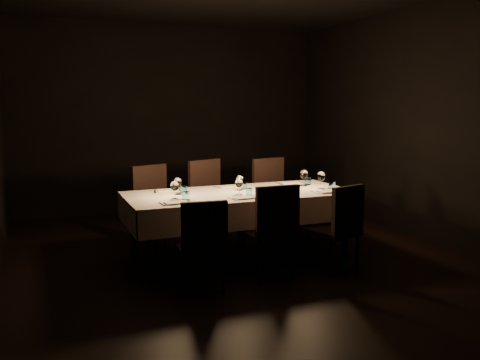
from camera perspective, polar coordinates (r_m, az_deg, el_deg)
name	(u,v)px	position (r m, az deg, el deg)	size (l,w,h in m)	color
room	(240,126)	(5.57, 0.00, 6.10)	(5.01, 6.01, 3.01)	black
dining_table	(240,199)	(5.66, 0.00, -2.13)	(2.52, 1.12, 0.76)	black
chair_near_left	(202,241)	(4.69, -4.25, -6.87)	(0.45, 0.45, 0.88)	black
place_setting_near_left	(178,193)	(5.19, -7.00, -1.49)	(0.34, 0.41, 0.19)	beige
chair_near_center	(272,227)	(5.06, 3.65, -5.27)	(0.46, 0.46, 0.96)	black
place_setting_near_center	(243,190)	(5.42, 0.32, -1.08)	(0.32, 0.40, 0.17)	beige
chair_near_right	(339,224)	(5.35, 11.10, -4.86)	(0.54, 0.54, 0.92)	black
place_setting_near_right	(326,183)	(5.88, 9.61, -0.34)	(0.37, 0.42, 0.20)	beige
chair_far_left	(155,203)	(6.23, -9.47, -2.57)	(0.62, 0.62, 1.00)	black
place_setting_far_left	(176,187)	(5.63, -7.21, -0.74)	(0.35, 0.41, 0.18)	beige
chair_far_center	(211,198)	(6.44, -3.25, -1.98)	(0.65, 0.65, 1.04)	black
place_setting_far_center	(237,183)	(5.86, -0.34, -0.37)	(0.32, 0.40, 0.17)	beige
chair_far_right	(274,194)	(6.70, 3.85, -1.61)	(0.59, 0.59, 1.03)	black
place_setting_far_right	(301,179)	(6.21, 6.82, 0.15)	(0.36, 0.42, 0.20)	beige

